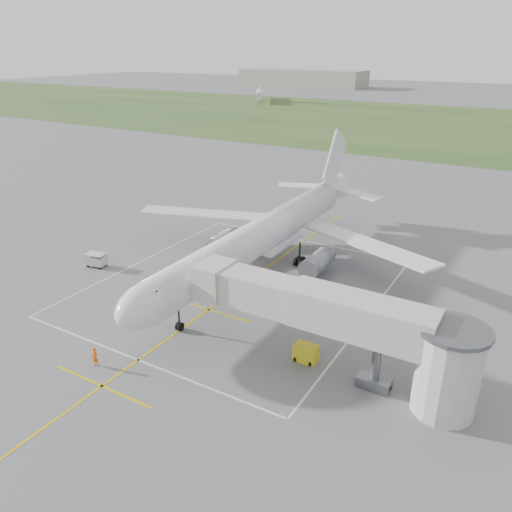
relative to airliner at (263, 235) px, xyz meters
The scene contains 11 objects.
ground 4.46m from the airliner, 90.00° to the right, with size 700.00×700.00×0.00m, color #5F5F61.
grass_strip 129.32m from the airliner, 90.00° to the left, with size 700.00×120.00×0.02m, color #2C4B20.
apron_markings 7.90m from the airliner, 90.00° to the right, with size 28.20×60.00×0.01m.
airliner is the anchor object (origin of this frame).
jet_bridge 21.22m from the airliner, 42.19° to the right, with size 23.40×5.00×7.20m.
gpu_unit 18.57m from the airliner, 48.73° to the right, with size 1.96×1.40×1.46m.
baggage_cart 20.00m from the airliner, 152.99° to the right, with size 2.53×1.78×1.61m.
ramp_worker_nose 23.47m from the airliner, 96.03° to the right, with size 0.60×0.39×1.63m, color #FD5808.
ramp_worker_wing 9.11m from the airliner, behind, with size 0.79×0.61×1.62m, color #F03C07.
distant_hangars 264.94m from the airliner, 93.50° to the left, with size 345.00×49.00×12.00m.
distant_aircraft 178.48m from the airliner, 92.67° to the left, with size 200.43×51.25×8.85m.
Camera 1 is at (26.18, -44.95, 24.14)m, focal length 35.00 mm.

